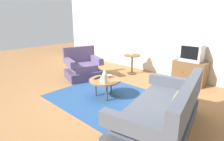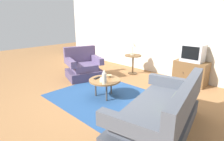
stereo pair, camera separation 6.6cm
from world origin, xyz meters
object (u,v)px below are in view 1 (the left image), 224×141
(mug, at_px, (102,80))
(tv_remote_dark, at_px, (97,78))
(coffee_table, at_px, (105,81))
(side_table, at_px, (132,60))
(couch, at_px, (162,114))
(bowl, at_px, (109,76))
(tv_stand, at_px, (190,72))
(vase, at_px, (105,77))
(armchair, at_px, (83,68))
(table_lamp, at_px, (132,44))
(television, at_px, (192,53))

(mug, height_order, tv_remote_dark, mug)
(coffee_table, height_order, side_table, side_table)
(couch, relative_size, bowl, 14.23)
(tv_stand, xyz_separation_m, vase, (-0.83, -2.32, 0.25))
(armchair, relative_size, mug, 9.45)
(vase, bearing_deg, bowl, 122.26)
(vase, relative_size, bowl, 2.15)
(mug, relative_size, tv_remote_dark, 0.66)
(bowl, bearing_deg, coffee_table, -78.28)
(couch, bearing_deg, tv_stand, 0.29)
(armchair, relative_size, bowl, 8.08)
(coffee_table, relative_size, tv_remote_dark, 3.75)
(side_table, distance_m, table_lamp, 0.50)
(armchair, xyz_separation_m, tv_stand, (2.45, 1.62, 0.01))
(couch, relative_size, tv_remote_dark, 11.01)
(couch, relative_size, vase, 6.62)
(coffee_table, bearing_deg, armchair, 160.53)
(mug, bearing_deg, tv_stand, 67.33)
(tv_remote_dark, bearing_deg, bowl, -40.13)
(side_table, xyz_separation_m, mug, (0.68, -1.93, 0.02))
(vase, bearing_deg, tv_remote_dark, 160.42)
(vase, bearing_deg, couch, -3.70)
(television, height_order, mug, television)
(side_table, distance_m, vase, 2.13)
(mug, bearing_deg, bowl, 108.75)
(table_lamp, bearing_deg, side_table, 56.22)
(vase, bearing_deg, television, 70.16)
(tv_stand, bearing_deg, vase, -109.79)
(bowl, distance_m, tv_remote_dark, 0.27)
(television, bearing_deg, coffee_table, -115.88)
(armchair, xyz_separation_m, tv_remote_dark, (1.24, -0.57, 0.12))
(armchair, distance_m, tv_remote_dark, 1.37)
(side_table, height_order, mug, side_table)
(couch, bearing_deg, vase, 74.91)
(armchair, height_order, table_lamp, table_lamp)
(table_lamp, bearing_deg, vase, -67.37)
(side_table, bearing_deg, coffee_table, -71.24)
(table_lamp, bearing_deg, armchair, -122.54)
(tv_stand, relative_size, television, 1.53)
(coffee_table, bearing_deg, television, 64.12)
(mug, xyz_separation_m, bowl, (-0.11, 0.32, -0.02))
(television, distance_m, vase, 2.47)
(mug, distance_m, bowl, 0.34)
(coffee_table, relative_size, vase, 2.26)
(television, bearing_deg, mug, -112.72)
(armchair, bearing_deg, mug, 85.34)
(vase, bearing_deg, coffee_table, 134.59)
(side_table, relative_size, vase, 1.95)
(table_lamp, bearing_deg, tv_stand, 12.64)
(television, bearing_deg, vase, -109.84)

